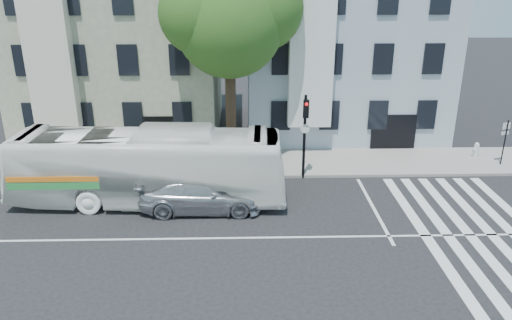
{
  "coord_description": "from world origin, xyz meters",
  "views": [
    {
      "loc": [
        0.7,
        -17.48,
        10.12
      ],
      "look_at": [
        1.2,
        2.44,
        2.4
      ],
      "focal_mm": 35.0,
      "sensor_mm": 36.0,
      "label": 1
    }
  ],
  "objects_px": {
    "traffic_signal": "(305,126)",
    "fire_hydrant": "(476,149)",
    "sedan": "(201,193)",
    "bus": "(148,167)"
  },
  "relations": [
    {
      "from": "bus",
      "to": "sedan",
      "type": "distance_m",
      "value": 2.73
    },
    {
      "from": "traffic_signal",
      "to": "bus",
      "type": "bearing_deg",
      "value": -153.17
    },
    {
      "from": "fire_hydrant",
      "to": "sedan",
      "type": "bearing_deg",
      "value": -158.53
    },
    {
      "from": "bus",
      "to": "traffic_signal",
      "type": "relative_size",
      "value": 2.85
    },
    {
      "from": "traffic_signal",
      "to": "fire_hydrant",
      "type": "height_order",
      "value": "traffic_signal"
    },
    {
      "from": "sedan",
      "to": "traffic_signal",
      "type": "relative_size",
      "value": 1.25
    },
    {
      "from": "sedan",
      "to": "fire_hydrant",
      "type": "bearing_deg",
      "value": -68.71
    },
    {
      "from": "traffic_signal",
      "to": "fire_hydrant",
      "type": "bearing_deg",
      "value": 22.56
    },
    {
      "from": "sedan",
      "to": "fire_hydrant",
      "type": "xyz_separation_m",
      "value": [
        14.97,
        5.89,
        -0.21
      ]
    },
    {
      "from": "fire_hydrant",
      "to": "traffic_signal",
      "type": "bearing_deg",
      "value": -165.75
    }
  ]
}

